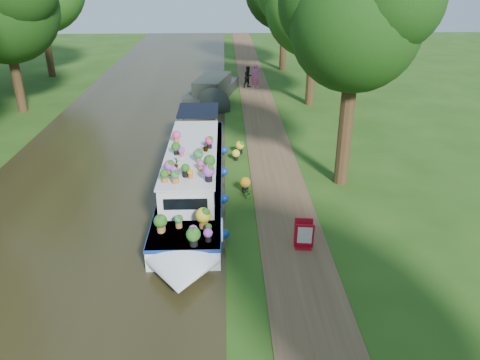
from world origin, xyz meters
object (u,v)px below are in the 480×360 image
at_px(second_boat, 213,90).
at_px(pedestrian_dark, 248,77).
at_px(plant_boat, 193,175).
at_px(pedestrian_pink, 255,76).
at_px(sandwich_board, 304,236).

distance_m(second_boat, pedestrian_dark, 4.01).
relative_size(plant_boat, pedestrian_dark, 8.78).
bearing_deg(second_boat, plant_boat, -78.69).
xyz_separation_m(second_boat, pedestrian_pink, (3.05, 2.86, 0.28)).
bearing_deg(sandwich_board, second_boat, 106.74).
relative_size(second_boat, pedestrian_dark, 5.25).
bearing_deg(second_boat, pedestrian_pink, 56.24).
height_order(sandwich_board, pedestrian_dark, pedestrian_dark).
distance_m(second_boat, pedestrian_pink, 4.19).
relative_size(plant_boat, sandwich_board, 14.39).
distance_m(plant_boat, pedestrian_pink, 17.63).
xyz_separation_m(second_boat, pedestrian_dark, (2.55, 3.08, 0.20)).
bearing_deg(sandwich_board, pedestrian_dark, 98.58).
bearing_deg(pedestrian_dark, second_boat, -159.73).
distance_m(plant_boat, pedestrian_dark, 17.76).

